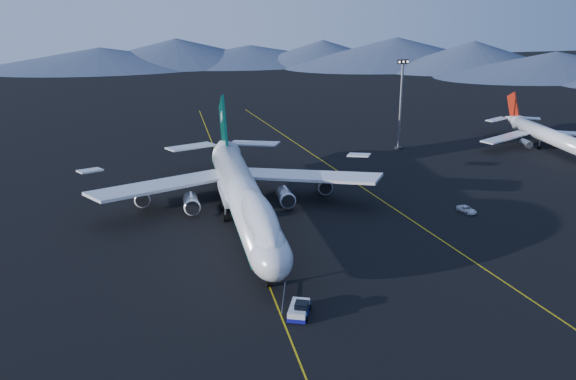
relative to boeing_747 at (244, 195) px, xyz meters
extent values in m
plane|color=black|center=(0.00, -0.03, -5.81)|extent=(500.00, 500.00, 0.00)
cube|color=#C5A90B|center=(0.00, -0.03, -5.80)|extent=(0.25, 220.00, 0.01)
cube|color=#C5A90B|center=(30.00, 9.97, -5.80)|extent=(28.08, 198.09, 0.01)
cone|color=#46536C|center=(-40.81, 231.40, 0.19)|extent=(100.00, 100.00, 12.00)
cone|color=#46536C|center=(36.76, 232.07, 0.19)|extent=(100.00, 100.00, 12.00)
cone|color=#46536C|center=(110.33, 207.46, 0.19)|extent=(100.00, 100.00, 12.00)
cone|color=#46536C|center=(171.87, 160.24, 0.19)|extent=(100.00, 100.00, 12.00)
cylinder|color=silver|center=(0.00, -0.03, -0.21)|extent=(6.50, 56.00, 6.50)
ellipsoid|color=silver|center=(0.00, -28.03, -0.21)|extent=(6.50, 10.40, 6.50)
ellipsoid|color=silver|center=(0.00, -18.53, 2.29)|extent=(5.13, 25.16, 5.85)
cube|color=black|center=(0.00, -30.03, 0.99)|extent=(3.60, 1.61, 1.29)
cone|color=silver|center=(0.00, 32.97, 0.59)|extent=(6.50, 12.00, 6.50)
cube|color=#043D31|center=(0.00, 0.97, -1.11)|extent=(6.24, 60.00, 1.10)
cube|color=silver|center=(0.00, 5.47, -1.31)|extent=(7.50, 13.00, 1.60)
cube|color=silver|center=(-14.50, 11.47, -0.61)|extent=(30.62, 23.28, 2.83)
cube|color=silver|center=(14.50, 11.47, -0.61)|extent=(30.62, 23.28, 2.83)
cylinder|color=slate|center=(-9.50, 7.47, -3.41)|extent=(2.90, 5.50, 2.90)
cylinder|color=slate|center=(-19.00, 13.97, -3.41)|extent=(2.90, 5.50, 2.90)
cylinder|color=slate|center=(9.50, 7.47, -3.41)|extent=(2.90, 5.50, 2.90)
cylinder|color=slate|center=(19.00, 13.97, -3.41)|extent=(2.90, 5.50, 2.90)
cube|color=#043D31|center=(0.00, 31.97, 5.59)|extent=(0.55, 14.11, 15.94)
cube|color=silver|center=(-7.50, 34.47, 0.99)|extent=(12.39, 9.47, 0.98)
cube|color=silver|center=(7.50, 34.47, 0.99)|extent=(12.39, 9.47, 0.98)
cylinder|color=black|center=(0.00, -26.53, -5.26)|extent=(0.90, 1.10, 1.10)
cube|color=silver|center=(2.48, -35.94, -4.97)|extent=(4.15, 5.54, 1.24)
cube|color=navy|center=(2.48, -35.94, -5.42)|extent=(4.34, 5.79, 0.56)
cube|color=black|center=(2.48, -35.94, -4.06)|extent=(2.35, 2.35, 1.02)
cylinder|color=silver|center=(88.83, 36.02, -1.99)|extent=(4.04, 34.03, 4.04)
cone|color=silver|center=(88.83, 56.22, -1.56)|extent=(4.04, 7.44, 4.04)
cube|color=silver|center=(78.20, 41.34, -2.84)|extent=(17.86, 12.05, 0.37)
cube|color=silver|center=(99.47, 41.34, -2.84)|extent=(17.86, 12.05, 0.37)
cylinder|color=slate|center=(82.98, 38.68, -4.11)|extent=(2.02, 3.72, 2.02)
cylinder|color=slate|center=(94.68, 38.68, -4.11)|extent=(2.02, 3.72, 2.02)
cube|color=#9B1D0E|center=(88.83, 56.76, 2.48)|extent=(0.37, 7.25, 8.57)
imported|color=white|center=(44.55, -3.08, -5.19)|extent=(3.11, 4.85, 1.24)
cylinder|color=black|center=(49.42, 47.02, -5.63)|extent=(2.24, 2.24, 0.37)
cylinder|color=slate|center=(49.42, 47.02, 5.83)|extent=(0.65, 0.65, 23.29)
cube|color=black|center=(49.42, 47.02, 17.76)|extent=(2.98, 0.75, 1.12)
camera|label=1|loc=(-15.47, -113.44, 39.46)|focal=40.00mm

